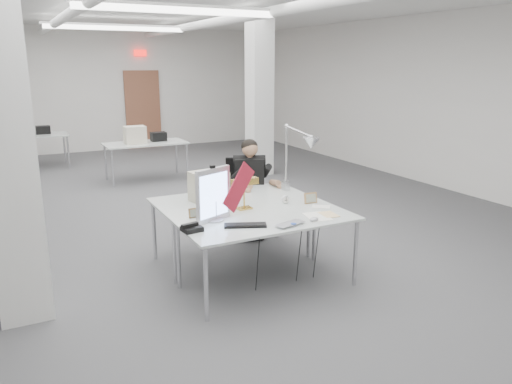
# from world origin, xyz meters

# --- Properties ---
(room_shell) EXTENTS (10.04, 14.04, 3.24)m
(room_shell) POSITION_xyz_m (0.04, 0.13, 1.69)
(room_shell) COLOR #48484A
(room_shell) RESTS_ON ground
(desk_main) EXTENTS (1.80, 0.90, 0.02)m
(desk_main) POSITION_xyz_m (0.00, -2.50, 0.74)
(desk_main) COLOR silver
(desk_main) RESTS_ON room_shell
(desk_second) EXTENTS (1.80, 0.90, 0.02)m
(desk_second) POSITION_xyz_m (0.00, -1.60, 0.74)
(desk_second) COLOR silver
(desk_second) RESTS_ON room_shell
(bg_desk_a) EXTENTS (1.60, 0.80, 0.02)m
(bg_desk_a) POSITION_xyz_m (0.20, 3.00, 0.74)
(bg_desk_a) COLOR silver
(bg_desk_a) RESTS_ON room_shell
(bg_desk_b) EXTENTS (1.60, 0.80, 0.02)m
(bg_desk_b) POSITION_xyz_m (-1.80, 5.20, 0.74)
(bg_desk_b) COLOR silver
(bg_desk_b) RESTS_ON room_shell
(office_chair) EXTENTS (0.60, 0.60, 0.94)m
(office_chair) POSITION_xyz_m (0.52, -0.99, 0.47)
(office_chair) COLOR black
(office_chair) RESTS_ON room_shell
(seated_person) EXTENTS (0.63, 0.68, 0.83)m
(seated_person) POSITION_xyz_m (0.52, -1.04, 0.90)
(seated_person) COLOR black
(seated_person) RESTS_ON office_chair
(monitor) EXTENTS (0.42, 0.21, 0.54)m
(monitor) POSITION_xyz_m (-0.52, -2.31, 1.02)
(monitor) COLOR silver
(monitor) RESTS_ON desk_main
(pennant) EXTENTS (0.44, 0.19, 0.51)m
(pennant) POSITION_xyz_m (-0.25, -2.34, 1.08)
(pennant) COLOR maroon
(pennant) RESTS_ON monitor
(keyboard) EXTENTS (0.43, 0.29, 0.02)m
(keyboard) POSITION_xyz_m (-0.32, -2.62, 0.77)
(keyboard) COLOR black
(keyboard) RESTS_ON desk_main
(laptop) EXTENTS (0.36, 0.28, 0.03)m
(laptop) POSITION_xyz_m (0.10, -2.84, 0.77)
(laptop) COLOR #B8B8BD
(laptop) RESTS_ON desk_main
(mouse) EXTENTS (0.11, 0.07, 0.04)m
(mouse) POSITION_xyz_m (0.37, -2.79, 0.77)
(mouse) COLOR #A4A3A8
(mouse) RESTS_ON desk_main
(bankers_lamp) EXTENTS (0.34, 0.17, 0.37)m
(bankers_lamp) POSITION_xyz_m (-0.07, -2.08, 0.94)
(bankers_lamp) COLOR #BC8D3A
(bankers_lamp) RESTS_ON desk_main
(desk_phone) EXTENTS (0.20, 0.18, 0.04)m
(desk_phone) POSITION_xyz_m (-0.83, -2.52, 0.78)
(desk_phone) COLOR black
(desk_phone) RESTS_ON desk_main
(picture_frame_left) EXTENTS (0.13, 0.03, 0.10)m
(picture_frame_left) POSITION_xyz_m (-0.65, -2.13, 0.81)
(picture_frame_left) COLOR #9F7544
(picture_frame_left) RESTS_ON desk_main
(picture_frame_right) EXTENTS (0.16, 0.05, 0.12)m
(picture_frame_right) POSITION_xyz_m (0.70, -2.22, 0.82)
(picture_frame_right) COLOR #AE7E4B
(picture_frame_right) RESTS_ON desk_main
(desk_clock) EXTENTS (0.09, 0.03, 0.09)m
(desk_clock) POSITION_xyz_m (0.44, -2.10, 0.81)
(desk_clock) COLOR silver
(desk_clock) RESTS_ON desk_main
(paper_stack_a) EXTENTS (0.28, 0.35, 0.01)m
(paper_stack_a) POSITION_xyz_m (0.48, -2.68, 0.76)
(paper_stack_a) COLOR white
(paper_stack_a) RESTS_ON desk_main
(paper_stack_b) EXTENTS (0.18, 0.24, 0.01)m
(paper_stack_b) POSITION_xyz_m (0.63, -2.68, 0.76)
(paper_stack_b) COLOR #EAC78B
(paper_stack_b) RESTS_ON desk_main
(paper_stack_c) EXTENTS (0.24, 0.22, 0.01)m
(paper_stack_c) POSITION_xyz_m (0.72, -2.40, 0.76)
(paper_stack_c) COLOR silver
(paper_stack_c) RESTS_ON desk_main
(beige_monitor) EXTENTS (0.42, 0.40, 0.34)m
(beige_monitor) POSITION_xyz_m (-0.29, -1.61, 0.93)
(beige_monitor) COLOR beige
(beige_monitor) RESTS_ON desk_second
(architect_lamp) EXTENTS (0.34, 0.75, 0.93)m
(architect_lamp) POSITION_xyz_m (0.76, -1.81, 1.22)
(architect_lamp) COLOR silver
(architect_lamp) RESTS_ON desk_second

